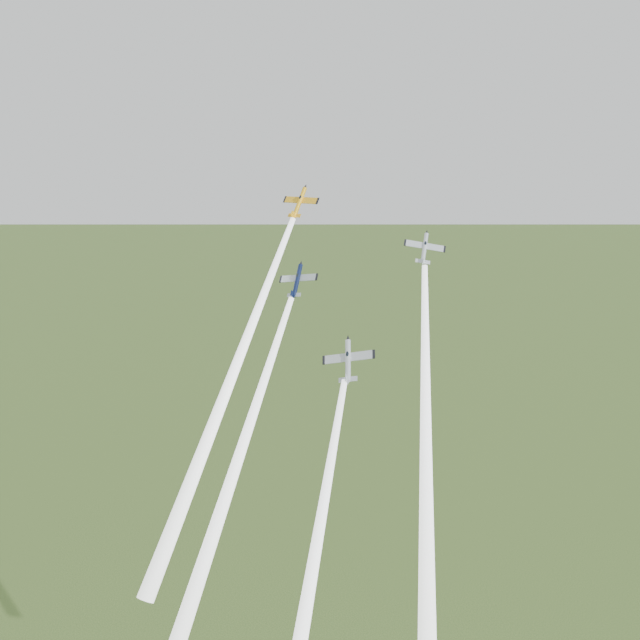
{
  "coord_description": "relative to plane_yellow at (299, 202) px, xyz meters",
  "views": [
    {
      "loc": [
        46.47,
        -123.95,
        123.24
      ],
      "look_at": [
        0.0,
        -6.0,
        92.0
      ],
      "focal_mm": 45.0,
      "sensor_mm": 36.0,
      "label": 1
    }
  ],
  "objects": [
    {
      "name": "smoke_trail_silver_low",
      "position": [
        15.82,
        -33.64,
        -48.47
      ],
      "size": [
        5.22,
        35.28,
        48.25
      ],
      "primitive_type": null,
      "rotation": [
        -0.61,
        0.0,
        0.07
      ],
      "color": "white"
    },
    {
      "name": "plane_yellow",
      "position": [
        0.0,
        0.0,
        0.0
      ],
      "size": [
        8.23,
        6.69,
        6.68
      ],
      "primitive_type": null,
      "rotation": [
        0.96,
        -0.01,
        -0.23
      ],
      "color": "#FDB216"
    },
    {
      "name": "smoke_trail_silver_right",
      "position": [
        28.32,
        -19.44,
        -34.52
      ],
      "size": [
        13.96,
        37.04,
        52.2
      ],
      "primitive_type": null,
      "rotation": [
        -0.61,
        0.0,
        0.3
      ],
      "color": "white"
    },
    {
      "name": "plane_navy",
      "position": [
        2.73,
        -7.58,
        -12.14
      ],
      "size": [
        7.76,
        6.37,
        7.73
      ],
      "primitive_type": null,
      "rotation": [
        0.96,
        -0.15,
        -0.15
      ],
      "color": "#0C1536"
    },
    {
      "name": "smoke_trail_yellow",
      "position": [
        -4.8,
        -20.14,
        -29.34
      ],
      "size": [
        11.94,
        39.51,
        55.04
      ],
      "primitive_type": null,
      "rotation": [
        -0.61,
        0.0,
        -0.23
      ],
      "color": "white"
    },
    {
      "name": "plane_silver_right",
      "position": [
        22.43,
        -0.64,
        -6.6
      ],
      "size": [
        7.16,
        6.85,
        7.2
      ],
      "primitive_type": null,
      "rotation": [
        0.96,
        0.16,
        0.3
      ],
      "color": "silver"
    },
    {
      "name": "smoke_trail_navy",
      "position": [
        -0.12,
        -26.36,
        -39.05
      ],
      "size": [
        8.19,
        36.53,
        50.18
      ],
      "primitive_type": null,
      "rotation": [
        -0.61,
        0.0,
        -0.15
      ],
      "color": "white"
    },
    {
      "name": "plane_silver_low",
      "position": [
        14.53,
        -15.37,
        -22.52
      ],
      "size": [
        10.3,
        6.53,
        9.39
      ],
      "primitive_type": null,
      "rotation": [
        0.96,
        -0.21,
        0.07
      ],
      "color": "#B3BAC2"
    }
  ]
}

